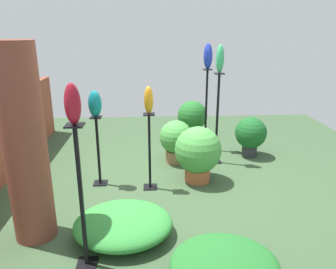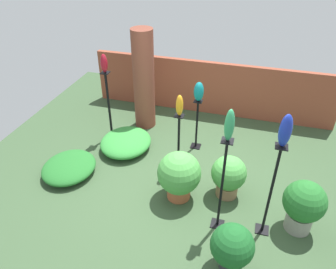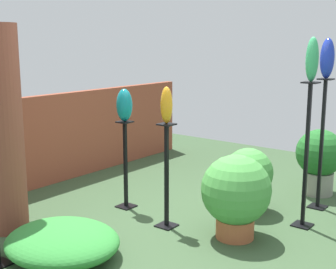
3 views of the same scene
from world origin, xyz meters
TOP-DOWN VIEW (x-y plane):
  - ground_plane at (0.00, 0.00)m, footprint 8.00×8.00m
  - brick_wall_back at (0.00, 2.59)m, footprint 5.60×0.12m
  - brick_pillar at (-1.28, 1.62)m, footprint 0.45×0.45m
  - pedestal_jade at (0.76, -0.84)m, footprint 0.20×0.20m
  - pedestal_amber at (-0.17, 0.32)m, footprint 0.20×0.20m
  - pedestal_cobalt at (1.42, -0.76)m, footprint 0.20×0.20m
  - pedestal_teal at (0.00, 1.08)m, footprint 0.20×0.20m
  - art_vase_jade at (0.76, -0.84)m, footprint 0.12×0.13m
  - art_vase_amber at (-0.17, 0.32)m, footprint 0.13×0.13m
  - art_vase_cobalt at (1.42, -0.76)m, footprint 0.16×0.16m
  - art_vase_teal at (0.00, 1.08)m, footprint 0.19×0.19m
  - potted_plant_near_pillar at (0.80, -0.14)m, footprint 0.58×0.58m
  - potted_plant_front_right at (1.93, -0.57)m, footprint 0.62×0.62m
  - potted_plant_walkway_edge at (0.03, -0.42)m, footprint 0.72×0.72m
  - foliage_bed_west at (-1.35, 0.62)m, footprint 1.01×1.12m

SIDE VIEW (x-z plane):
  - ground_plane at x=0.00m, z-range 0.00..0.00m
  - foliage_bed_west at x=-1.35m, z-range 0.00..0.30m
  - potted_plant_near_pillar at x=0.80m, z-range 0.04..0.80m
  - potted_plant_walkway_edge at x=0.03m, z-range 0.04..0.91m
  - pedestal_teal at x=0.00m, z-range -0.05..1.01m
  - potted_plant_front_right at x=1.93m, z-range 0.06..0.93m
  - pedestal_amber at x=-0.17m, z-range -0.05..1.09m
  - brick_wall_back at x=0.00m, z-range 0.00..1.26m
  - pedestal_cobalt at x=1.42m, z-range -0.06..1.51m
  - pedestal_jade at x=0.76m, z-range -0.06..1.52m
  - brick_pillar at x=-1.28m, z-range 0.00..2.16m
  - art_vase_teal at x=0.00m, z-range 1.06..1.44m
  - art_vase_amber at x=-0.17m, z-range 1.14..1.53m
  - art_vase_cobalt at x=1.42m, z-range 1.56..2.02m
  - art_vase_jade at x=0.76m, z-range 1.57..2.03m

